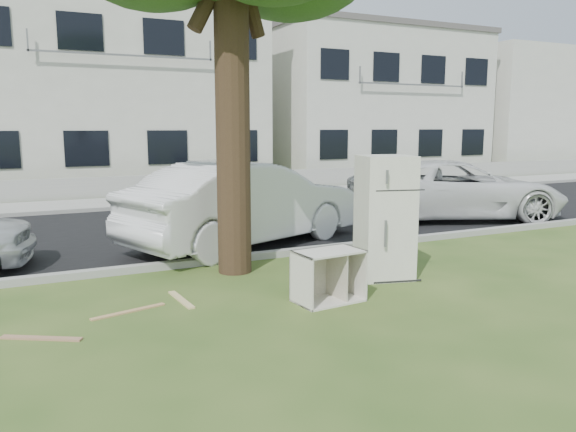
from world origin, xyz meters
name	(u,v)px	position (x,y,z in m)	size (l,w,h in m)	color
ground	(308,298)	(0.00, 0.00, 0.00)	(120.00, 120.00, 0.00)	#314D1B
road	(189,228)	(0.00, 6.00, 0.01)	(120.00, 7.00, 0.01)	black
kerb_near	(244,261)	(0.00, 2.45, 0.00)	(120.00, 0.18, 0.12)	gray
kerb_far	(155,208)	(0.00, 9.55, 0.00)	(120.00, 0.18, 0.12)	gray
sidewalk	(145,202)	(0.00, 11.00, 0.01)	(120.00, 2.80, 0.01)	gray
low_wall	(135,186)	(0.00, 12.60, 0.35)	(120.00, 0.15, 0.70)	gray
townhouse_center	(108,92)	(0.00, 17.50, 3.72)	(11.22, 8.16, 7.44)	beige
townhouse_right	(359,104)	(12.00, 17.50, 3.42)	(10.20, 8.16, 6.84)	beige
filler_right	(548,112)	(26.00, 18.00, 3.20)	(16.00, 9.00, 6.40)	beige
fridge	(385,217)	(1.60, 0.47, 0.96)	(0.79, 0.73, 1.91)	white
cabinet	(328,276)	(0.20, -0.22, 0.35)	(0.90, 0.56, 0.70)	silver
plank_a	(129,311)	(-2.33, 0.48, 0.01)	(0.99, 0.08, 0.02)	tan
plank_b	(41,338)	(-3.38, -0.04, 0.01)	(0.93, 0.09, 0.02)	#9B6E51
plank_c	(181,300)	(-1.60, 0.67, 0.01)	(0.84, 0.10, 0.02)	tan
car_center	(246,203)	(0.53, 3.66, 0.84)	(1.77, 5.09, 1.68)	silver
car_right	(456,190)	(6.53, 4.36, 0.75)	(2.49, 5.39, 1.50)	silver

